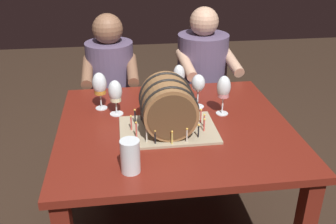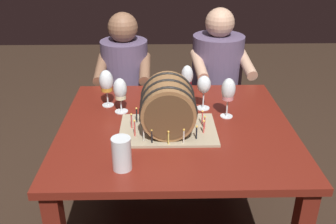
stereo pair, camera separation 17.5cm
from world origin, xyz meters
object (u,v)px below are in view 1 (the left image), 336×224
Objects in this scene: dining_table at (174,143)px; wine_glass_amber at (100,85)px; wine_glass_red at (179,76)px; person_seated_right at (201,93)px; wine_glass_empty at (198,84)px; beer_pint at (130,157)px; barrel_cake at (168,107)px; wine_glass_white at (115,93)px; person_seated_left at (113,102)px; wine_glass_rose at (224,89)px.

wine_glass_amber is (-0.36, 0.24, 0.24)m from dining_table.
person_seated_right reaches higher than wine_glass_red.
wine_glass_empty is 0.68m from beer_pint.
wine_glass_empty is (0.52, -0.05, -0.00)m from wine_glass_amber.
barrel_cake is at bearing -106.08° from wine_glass_red.
barrel_cake reaches higher than wine_glass_empty.
wine_glass_amber reaches higher than wine_glass_white.
dining_table is 6.10× the size of wine_glass_empty.
person_seated_left is at bearing 94.15° from beer_pint.
person_seated_left is 0.98× the size of person_seated_right.
wine_glass_white reaches higher than wine_glass_empty.
wine_glass_white is 0.53m from beer_pint.
wine_glass_rose is 1.00m from person_seated_left.
wine_glass_amber is (-0.08, 0.08, 0.01)m from wine_glass_white.
wine_glass_amber is 0.68m from person_seated_left.
wine_glass_amber is 0.18× the size of person_seated_right.
person_seated_left is at bearing 85.44° from wine_glass_amber.
wine_glass_rose is (0.30, 0.15, 0.02)m from barrel_cake.
wine_glass_empty is at bearing 50.87° from dining_table.
barrel_cake is at bearing -154.50° from wine_glass_rose.
person_seated_left reaches higher than beer_pint.
beer_pint is at bearing -113.29° from wine_glass_red.
person_seated_right reaches higher than beer_pint.
wine_glass_amber reaches higher than wine_glass_empty.
wine_glass_rose is at bearing 42.58° from beer_pint.
wine_glass_red is at bearing -50.03° from person_seated_left.
wine_glass_red is at bearing 77.71° from dining_table.
wine_glass_amber is (-0.63, 0.15, -0.01)m from wine_glass_rose.
beer_pint is (-0.38, -0.55, -0.07)m from wine_glass_empty.
wine_glass_white is 0.16× the size of person_seated_right.
wine_glass_empty is (0.44, 0.03, 0.01)m from wine_glass_white.
wine_glass_empty is (0.19, 0.24, 0.01)m from barrel_cake.
person_seated_right is (0.16, 0.63, -0.33)m from wine_glass_empty.
person_seated_right reaches higher than wine_glass_empty.
person_seated_right is (0.32, 0.81, -0.09)m from dining_table.
wine_glass_red is at bearing -117.32° from person_seated_right.
person_seated_left reaches higher than wine_glass_amber.
wine_glass_rose is 0.15m from wine_glass_empty.
wine_glass_amber is at bearing 137.61° from barrel_cake.
wine_glass_red is 0.78m from beer_pint.
wine_glass_white is 0.92× the size of wine_glass_amber.
barrel_cake reaches higher than wine_glass_amber.
dining_table is at bearing -161.45° from wine_glass_rose.
wine_glass_amber is at bearing -139.71° from person_seated_right.
wine_glass_amber is at bearing -94.56° from person_seated_left.
wine_glass_amber is (-0.32, 0.29, 0.01)m from barrel_cake.
wine_glass_empty is 0.16× the size of person_seated_right.
wine_glass_empty is at bearing 51.64° from barrel_cake.
wine_glass_amber is at bearing 166.63° from wine_glass_rose.
wine_glass_red is (0.44, 0.11, -0.01)m from wine_glass_amber.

